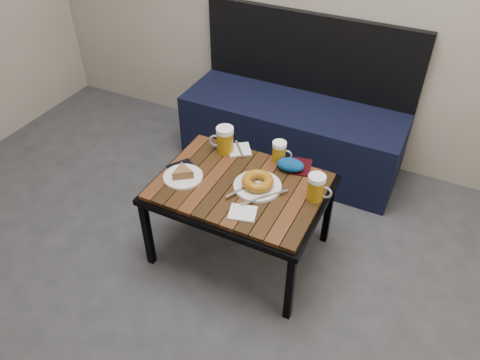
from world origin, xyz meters
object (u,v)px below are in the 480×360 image
at_px(passport_burgundy, 301,167).
at_px(knit_pouch, 290,165).
at_px(beer_mug_centre, 280,152).
at_px(cafe_table, 240,191).
at_px(beer_mug_left, 225,140).
at_px(plate_bagel, 258,183).
at_px(bench, 293,127).
at_px(plate_pie, 183,174).
at_px(beer_mug_right, 316,187).
at_px(passport_navy, 181,167).

bearing_deg(passport_burgundy, knit_pouch, -144.86).
height_order(beer_mug_centre, knit_pouch, beer_mug_centre).
relative_size(cafe_table, beer_mug_left, 5.70).
bearing_deg(beer_mug_centre, passport_burgundy, -10.20).
distance_m(plate_bagel, knit_pouch, 0.22).
bearing_deg(bench, beer_mug_centre, -76.63).
bearing_deg(beer_mug_centre, bench, 93.38).
distance_m(beer_mug_centre, plate_bagel, 0.25).
height_order(passport_burgundy, knit_pouch, knit_pouch).
relative_size(plate_pie, plate_bagel, 0.70).
relative_size(plate_pie, passport_burgundy, 1.38).
height_order(bench, plate_pie, bench).
xyz_separation_m(beer_mug_left, passport_burgundy, (0.41, 0.05, -0.07)).
bearing_deg(plate_bagel, beer_mug_right, 9.93).
xyz_separation_m(passport_navy, passport_burgundy, (0.55, 0.27, 0.00)).
xyz_separation_m(bench, beer_mug_left, (-0.14, -0.68, 0.27)).
bearing_deg(beer_mug_left, plate_bagel, 131.19).
xyz_separation_m(cafe_table, beer_mug_right, (0.36, 0.06, 0.11)).
distance_m(beer_mug_right, knit_pouch, 0.24).
bearing_deg(passport_navy, plate_pie, -17.88).
xyz_separation_m(beer_mug_centre, beer_mug_right, (0.26, -0.20, 0.01)).
height_order(bench, cafe_table, bench).
relative_size(bench, beer_mug_left, 9.50).
bearing_deg(beer_mug_right, passport_navy, -173.28).
bearing_deg(beer_mug_left, bench, -115.85).
xyz_separation_m(cafe_table, beer_mug_centre, (0.10, 0.26, 0.10)).
bearing_deg(cafe_table, plate_bagel, 10.86).
bearing_deg(passport_navy, cafe_table, 34.91).
xyz_separation_m(bench, plate_pie, (-0.22, -0.97, 0.22)).
xyz_separation_m(beer_mug_centre, knit_pouch, (0.08, -0.04, -0.03)).
relative_size(bench, plate_pie, 7.11).
bearing_deg(knit_pouch, plate_bagel, -114.19).
xyz_separation_m(plate_pie, passport_navy, (-0.06, 0.07, -0.02)).
height_order(cafe_table, plate_bagel, plate_bagel).
distance_m(plate_pie, plate_bagel, 0.37).
bearing_deg(plate_pie, plate_bagel, 14.70).
height_order(bench, passport_navy, bench).
bearing_deg(beer_mug_left, cafe_table, 118.63).
relative_size(beer_mug_right, passport_burgundy, 0.93).
bearing_deg(plate_bagel, passport_navy, -176.30).
height_order(plate_pie, passport_navy, plate_pie).
relative_size(cafe_table, knit_pouch, 5.97).
bearing_deg(beer_mug_centre, cafe_table, -120.59).
xyz_separation_m(bench, passport_burgundy, (0.27, -0.63, 0.20)).
xyz_separation_m(bench, plate_bagel, (0.14, -0.87, 0.23)).
xyz_separation_m(cafe_table, plate_bagel, (0.09, 0.02, 0.07)).
distance_m(bench, beer_mug_left, 0.74).
height_order(cafe_table, passport_navy, passport_navy).
relative_size(beer_mug_left, beer_mug_right, 1.11).
bearing_deg(beer_mug_centre, beer_mug_right, -46.42).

